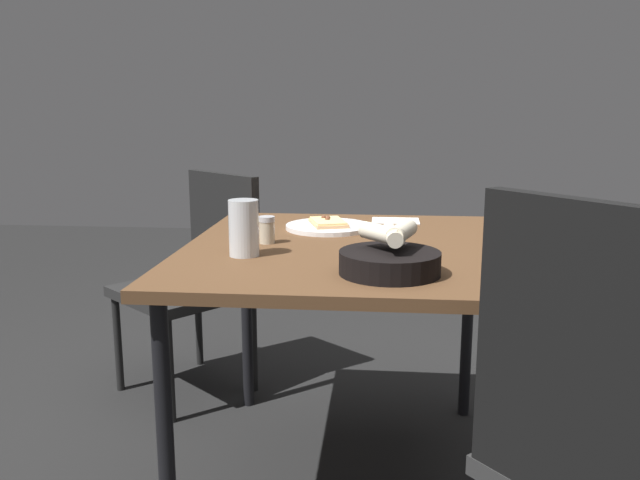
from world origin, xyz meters
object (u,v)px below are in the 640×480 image
at_px(bread_basket, 389,258).
at_px(dining_table, 350,266).
at_px(beer_glass, 244,232).
at_px(chair_far, 615,441).
at_px(pizza_plate, 328,226).
at_px(chair_near, 200,269).
at_px(pepper_shaker, 267,231).

bearing_deg(bread_basket, dining_table, -71.20).
height_order(beer_glass, chair_far, chair_far).
xyz_separation_m(dining_table, chair_far, (-0.50, 0.73, -0.12)).
relative_size(dining_table, chair_far, 1.07).
height_order(pizza_plate, chair_far, chair_far).
bearing_deg(chair_near, pizza_plate, 143.67).
xyz_separation_m(dining_table, pepper_shaker, (0.24, 0.01, 0.10)).
xyz_separation_m(bread_basket, beer_glass, (0.38, -0.15, 0.03)).
height_order(beer_glass, chair_near, beer_glass).
bearing_deg(chair_far, bread_basket, -46.19).
bearing_deg(chair_far, beer_glass, -36.08).
xyz_separation_m(dining_table, pizza_plate, (0.08, -0.23, 0.07)).
xyz_separation_m(dining_table, beer_glass, (0.27, 0.17, 0.13)).
bearing_deg(beer_glass, pizza_plate, -115.40).
relative_size(beer_glass, pepper_shaker, 1.90).
bearing_deg(pizza_plate, chair_far, 121.27).
bearing_deg(chair_far, pepper_shaker, -44.37).
distance_m(pizza_plate, beer_glass, 0.44).
distance_m(bread_basket, chair_far, 0.61).
bearing_deg(pepper_shaker, dining_table, -178.52).
relative_size(bread_basket, pepper_shaker, 3.06).
bearing_deg(dining_table, pizza_plate, -70.56).
xyz_separation_m(pepper_shaker, chair_near, (0.38, -0.63, -0.28)).
relative_size(pizza_plate, pepper_shaker, 3.49).
xyz_separation_m(pizza_plate, pepper_shaker, (0.16, 0.24, 0.02)).
relative_size(dining_table, beer_glass, 7.04).
bearing_deg(chair_near, pepper_shaker, 121.23).
xyz_separation_m(dining_table, chair_near, (0.62, -0.63, -0.18)).
bearing_deg(chair_near, chair_far, 129.62).
distance_m(dining_table, beer_glass, 0.34).
relative_size(dining_table, bread_basket, 4.37).
bearing_deg(beer_glass, pepper_shaker, -101.29).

